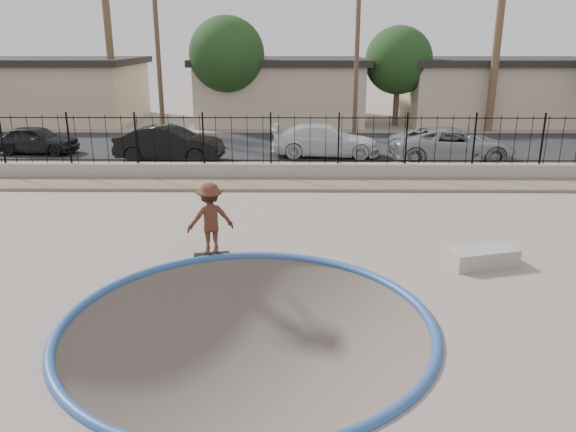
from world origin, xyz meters
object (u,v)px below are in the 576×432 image
Objects in this scene: concrete_ledge at (482,257)px; skateboard at (212,254)px; car_a at (36,140)px; car_c at (326,140)px; car_b at (170,144)px; skater at (210,222)px; car_d at (452,145)px.

skateboard is at bearing 175.71° from concrete_ledge.
car_c is (13.16, -0.48, 0.07)m from car_a.
concrete_ledge is (6.39, -0.48, 0.14)m from skateboard.
skateboard is 0.24× the size of car_a.
car_a is at bearing 80.92° from car_b.
car_b is 6.82m from car_c.
car_b reaches higher than concrete_ledge.
car_b is at bearing -91.47° from skater.
skater is 0.36× the size of car_c.
skater is 15.94m from car_a.
car_d reaches higher than skateboard.
concrete_ledge is 0.31× the size of car_d.
car_b is 0.87× the size of car_d.
car_c reaches higher than concrete_ledge.
skateboard is at bearing -136.77° from car_a.
skateboard is 14.05m from car_d.
skater is 0.33× the size of car_d.
car_b is (6.44, -1.60, 0.11)m from car_a.
skateboard is 11.51m from car_b.
car_d is at bearing -146.66° from skater.
car_b is 12.04m from car_d.
skater is 0.81m from skateboard.
concrete_ledge is 0.35× the size of car_b.
car_a is (-9.76, 12.60, -0.20)m from skater.
car_a is 6.64m from car_b.
car_d is (5.31, -1.12, 0.03)m from car_c.
skater is 14.04m from car_d.
car_d reaches higher than concrete_ledge.
concrete_ledge is at bearing -14.56° from skateboard.
concrete_ledge is (6.39, -0.48, -0.67)m from skater.
car_c is (6.72, 1.12, -0.05)m from car_b.
car_a reaches higher than skateboard.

